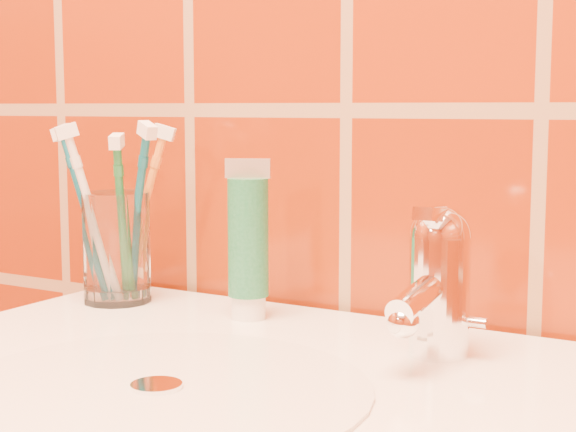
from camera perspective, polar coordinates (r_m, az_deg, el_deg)
The scene contains 8 objects.
glass_tumbler at distance 0.90m, azimuth -11.04°, elevation -2.00°, with size 0.07×0.07×0.11m, color white.
toothpaste_tube at distance 0.81m, azimuth -2.59°, elevation -1.85°, with size 0.04×0.04×0.15m.
faucet at distance 0.70m, azimuth 9.64°, elevation -3.88°, with size 0.05×0.11×0.12m.
toothbrush_0 at distance 0.87m, azimuth -9.79°, elevation 0.04°, with size 0.07×0.05×0.19m, color #0C5266, non-canonical shape.
toothbrush_1 at distance 0.88m, azimuth -12.48°, elevation -0.01°, with size 0.05×0.06×0.19m, color silver, non-canonical shape.
toothbrush_2 at distance 0.90m, azimuth -9.44°, elevation 0.12°, with size 0.07×0.05×0.18m, color orange, non-canonical shape.
toothbrush_3 at distance 0.88m, azimuth -10.70°, elevation -0.30°, with size 0.04×0.05×0.18m, color #1C6B37, non-canonical shape.
toothbrush_4 at distance 0.90m, azimuth -12.86°, elevation 0.08°, with size 0.08×0.03×0.18m, color #0D5A73, non-canonical shape.
Camera 1 is at (0.37, 0.45, 1.05)m, focal length 55.00 mm.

